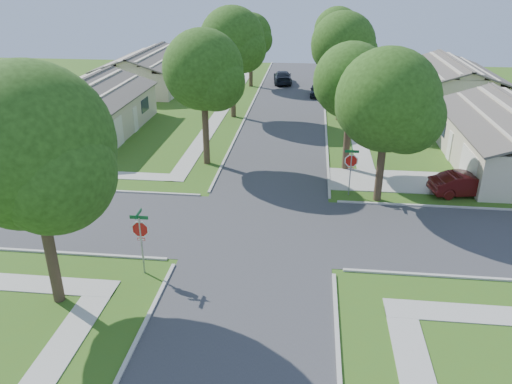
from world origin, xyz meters
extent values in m
plane|color=#3B601A|center=(0.00, 0.00, 0.00)|extent=(100.00, 100.00, 0.00)
cube|color=#333335|center=(0.00, 0.00, 0.00)|extent=(7.00, 100.00, 0.02)
cube|color=#9E9B91|center=(6.10, 26.00, 0.02)|extent=(1.20, 40.00, 0.04)
cube|color=#9E9B91|center=(-6.10, 26.00, 0.02)|extent=(1.20, 40.00, 0.04)
cube|color=#9E9B91|center=(7.90, 7.10, 0.03)|extent=(8.80, 3.60, 0.05)
cube|color=gray|center=(-4.70, -4.70, 1.35)|extent=(0.06, 0.06, 2.70)
cylinder|color=white|center=(-4.70, -4.70, 2.15)|extent=(1.05, 0.02, 1.05)
cylinder|color=#B5110C|center=(-4.70, -4.70, 2.15)|extent=(0.90, 0.03, 0.90)
cube|color=#B5110C|center=(-4.70, -4.70, 1.68)|extent=(0.34, 0.03, 0.12)
cube|color=white|center=(-4.70, -4.70, 1.68)|extent=(0.30, 0.03, 0.08)
cube|color=#0C5426|center=(-4.70, -4.70, 2.72)|extent=(0.80, 0.02, 0.16)
cube|color=#0C5426|center=(-4.70, -4.70, 2.90)|extent=(0.02, 0.80, 0.16)
cube|color=gray|center=(4.70, 4.70, 1.35)|extent=(0.06, 0.06, 2.70)
cylinder|color=white|center=(4.70, 4.70, 2.15)|extent=(1.05, 0.02, 1.05)
cylinder|color=#B5110C|center=(4.70, 4.70, 2.15)|extent=(0.90, 0.03, 0.90)
cube|color=#B5110C|center=(4.70, 4.70, 1.68)|extent=(0.34, 0.03, 0.12)
cube|color=white|center=(4.70, 4.70, 1.68)|extent=(0.30, 0.03, 0.08)
cube|color=#0C5426|center=(4.70, 4.70, 2.72)|extent=(0.80, 0.02, 0.16)
cube|color=#0C5426|center=(4.70, 4.70, 2.90)|extent=(0.02, 0.80, 0.16)
cylinder|color=#38281C|center=(4.70, 9.00, 1.98)|extent=(0.44, 0.44, 3.95)
sphere|color=#1E3D0F|center=(4.70, 9.00, 5.88)|extent=(4.80, 4.80, 4.80)
sphere|color=#1E3D0F|center=(5.54, 8.52, 5.28)|extent=(3.46, 3.46, 3.46)
sphere|color=#1E3D0F|center=(3.98, 9.60, 5.40)|extent=(3.26, 3.26, 3.26)
cylinder|color=#38281C|center=(4.70, 21.00, 2.15)|extent=(0.44, 0.44, 4.30)
sphere|color=#1E3D0F|center=(4.70, 21.00, 6.51)|extent=(5.40, 5.40, 5.40)
sphere|color=#1E3D0F|center=(5.65, 20.46, 5.84)|extent=(3.89, 3.89, 3.89)
sphere|color=#1E3D0F|center=(3.89, 21.68, 5.97)|extent=(3.67, 3.67, 3.67)
cylinder|color=#38281C|center=(4.70, 34.00, 2.10)|extent=(0.44, 0.44, 4.20)
sphere|color=#1E3D0F|center=(4.70, 34.00, 6.22)|extent=(5.00, 5.00, 5.00)
sphere|color=#1E3D0F|center=(5.58, 33.50, 5.60)|extent=(3.60, 3.60, 3.60)
sphere|color=#1E3D0F|center=(3.95, 34.62, 5.72)|extent=(3.40, 3.40, 3.40)
cylinder|color=#38281C|center=(-4.70, 9.00, 2.12)|extent=(0.44, 0.44, 4.25)
sphere|color=#1E3D0F|center=(-4.70, 9.00, 6.37)|extent=(5.20, 5.20, 5.20)
sphere|color=#1E3D0F|center=(-3.79, 8.48, 5.72)|extent=(3.74, 3.74, 3.74)
sphere|color=#1E3D0F|center=(-5.48, 9.65, 5.85)|extent=(3.54, 3.54, 3.54)
cylinder|color=#38281C|center=(-4.70, 21.00, 2.22)|extent=(0.44, 0.44, 4.44)
sphere|color=#1E3D0F|center=(-4.70, 21.00, 6.76)|extent=(5.60, 5.60, 5.60)
sphere|color=#1E3D0F|center=(-3.72, 20.44, 6.06)|extent=(4.03, 4.03, 4.03)
sphere|color=#1E3D0F|center=(-5.54, 21.70, 6.20)|extent=(3.81, 3.81, 3.81)
cylinder|color=#38281C|center=(-4.70, 34.00, 1.95)|extent=(0.44, 0.44, 3.90)
sphere|color=#1E3D0F|center=(-4.70, 34.00, 5.74)|extent=(4.60, 4.60, 4.60)
sphere|color=#1E3D0F|center=(-3.90, 33.54, 5.16)|extent=(3.31, 3.31, 3.31)
sphere|color=#1E3D0F|center=(-5.39, 34.58, 5.28)|extent=(3.13, 3.13, 3.13)
cylinder|color=#38281C|center=(-7.50, -7.00, 2.02)|extent=(0.44, 0.44, 4.04)
sphere|color=#1E3D0F|center=(-7.50, -7.00, 6.55)|extent=(6.00, 6.00, 6.00)
sphere|color=#1E3D0F|center=(-6.45, -7.60, 5.80)|extent=(4.32, 4.32, 4.32)
sphere|color=#1E3D0F|center=(-8.40, -6.25, 5.95)|extent=(4.08, 4.08, 4.08)
cylinder|color=#38281C|center=(6.30, 4.20, 1.77)|extent=(0.44, 0.44, 3.54)
sphere|color=#1E3D0F|center=(6.30, 4.20, 5.86)|extent=(5.60, 5.60, 5.60)
sphere|color=#1E3D0F|center=(7.28, 3.64, 5.16)|extent=(4.03, 4.03, 4.03)
sphere|color=#1E3D0F|center=(5.46, 4.90, 5.30)|extent=(3.81, 3.81, 3.81)
cube|color=#45403B|center=(14.00, 11.00, 3.45)|extent=(4.42, 13.60, 1.56)
cube|color=silver|center=(11.97, 7.10, 1.10)|extent=(0.06, 3.20, 2.20)
cube|color=silver|center=(11.97, 11.65, 1.00)|extent=(0.06, 0.90, 2.00)
cube|color=#1E2633|center=(11.97, 14.25, 1.55)|extent=(0.06, 1.80, 1.10)
cube|color=#AFA58A|center=(16.00, 29.00, 1.40)|extent=(8.00, 13.00, 2.80)
cube|color=#45403B|center=(18.00, 29.00, 3.45)|extent=(4.42, 13.60, 1.56)
cube|color=#45403B|center=(14.00, 29.00, 3.45)|extent=(4.42, 13.60, 1.56)
cube|color=silver|center=(11.97, 25.10, 1.10)|extent=(0.06, 3.20, 2.20)
cube|color=silver|center=(11.97, 29.65, 1.00)|extent=(0.06, 0.90, 2.00)
cube|color=#1E2633|center=(11.97, 32.25, 1.55)|extent=(0.06, 1.80, 1.10)
cube|color=#AFA58A|center=(-16.00, 15.00, 1.40)|extent=(8.00, 13.00, 2.80)
cube|color=#45403B|center=(-14.00, 15.00, 3.45)|extent=(4.42, 13.60, 1.56)
cube|color=#45403B|center=(-18.00, 15.00, 3.45)|extent=(4.42, 13.60, 1.56)
cube|color=silver|center=(-11.97, 11.10, 1.10)|extent=(0.06, 3.20, 2.20)
cube|color=silver|center=(-11.97, 15.65, 1.00)|extent=(0.06, 0.90, 2.00)
cube|color=#1E2633|center=(-11.97, 18.25, 1.55)|extent=(0.06, 1.80, 1.10)
cube|color=#AFA58A|center=(-16.00, 32.00, 1.40)|extent=(8.00, 13.00, 2.80)
cube|color=#45403B|center=(-14.00, 32.00, 3.45)|extent=(4.42, 13.60, 1.56)
cube|color=#45403B|center=(-18.00, 32.00, 3.45)|extent=(4.42, 13.60, 1.56)
cube|color=silver|center=(-11.97, 28.10, 1.10)|extent=(0.06, 3.20, 2.20)
cube|color=silver|center=(-11.97, 32.65, 1.00)|extent=(0.06, 0.90, 2.00)
cube|color=#1E2633|center=(-11.97, 35.25, 1.55)|extent=(0.06, 1.80, 1.10)
imported|color=#4D1010|center=(11.50, 5.50, 0.68)|extent=(4.35, 2.25, 1.37)
imported|color=black|center=(2.87, 30.02, 0.64)|extent=(1.62, 3.80, 1.28)
imported|color=black|center=(-1.20, 36.02, 0.72)|extent=(2.49, 5.16, 1.45)
camera|label=1|loc=(2.25, -22.64, 12.20)|focal=35.00mm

